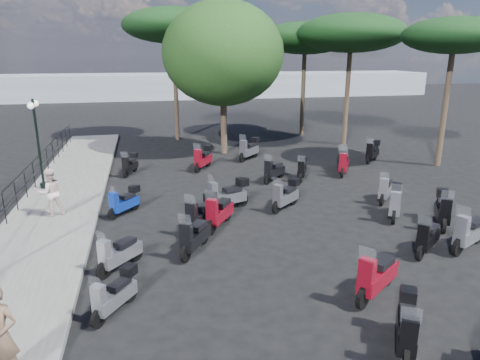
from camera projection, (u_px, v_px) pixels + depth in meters
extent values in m
plane|color=black|center=(255.00, 233.00, 13.61)|extent=(120.00, 120.00, 0.00)
cube|color=#63605E|center=(55.00, 214.00, 15.03)|extent=(3.00, 30.00, 0.15)
cylinder|color=black|center=(4.00, 208.00, 13.75)|extent=(0.04, 0.04, 1.10)
cylinder|color=black|center=(16.00, 195.00, 15.03)|extent=(0.04, 0.04, 1.10)
cylinder|color=black|center=(26.00, 184.00, 16.31)|extent=(0.04, 0.04, 1.10)
cylinder|color=black|center=(34.00, 174.00, 17.59)|extent=(0.04, 0.04, 1.10)
cylinder|color=black|center=(41.00, 166.00, 18.87)|extent=(0.04, 0.04, 1.10)
cylinder|color=black|center=(47.00, 159.00, 20.15)|extent=(0.04, 0.04, 1.10)
cylinder|color=black|center=(53.00, 153.00, 21.43)|extent=(0.04, 0.04, 1.10)
cylinder|color=black|center=(58.00, 147.00, 22.71)|extent=(0.04, 0.04, 1.10)
cylinder|color=black|center=(62.00, 142.00, 23.99)|extent=(0.04, 0.04, 1.10)
cylinder|color=black|center=(66.00, 138.00, 25.27)|extent=(0.04, 0.04, 1.10)
cylinder|color=black|center=(70.00, 134.00, 26.55)|extent=(0.04, 0.04, 1.10)
cube|color=black|center=(8.00, 186.00, 14.24)|extent=(0.04, 26.00, 0.04)
cube|color=black|center=(10.00, 201.00, 14.39)|extent=(0.04, 26.00, 0.04)
cylinder|color=black|center=(44.00, 185.00, 17.63)|extent=(0.29, 0.29, 0.22)
cylinder|color=black|center=(38.00, 145.00, 17.14)|extent=(0.10, 0.10, 3.64)
cylinder|color=black|center=(33.00, 102.00, 16.66)|extent=(0.05, 0.82, 0.04)
sphere|color=white|center=(35.00, 103.00, 17.07)|extent=(0.26, 0.26, 0.26)
sphere|color=white|center=(31.00, 106.00, 16.31)|extent=(0.26, 0.26, 0.26)
imported|color=silver|center=(51.00, 192.00, 14.44)|extent=(0.98, 0.89, 1.65)
cylinder|color=black|center=(98.00, 318.00, 8.85)|extent=(0.32, 0.40, 0.43)
cylinder|color=black|center=(130.00, 293.00, 9.79)|extent=(0.32, 0.40, 0.43)
cube|color=gray|center=(116.00, 297.00, 9.31)|extent=(0.92, 1.12, 0.30)
cube|color=black|center=(119.00, 284.00, 9.37)|extent=(0.53, 0.59, 0.12)
cube|color=gray|center=(99.00, 299.00, 8.79)|extent=(0.33, 0.31, 0.62)
plane|color=white|center=(95.00, 283.00, 8.63)|extent=(0.32, 0.25, 0.33)
cube|color=black|center=(129.00, 270.00, 9.64)|extent=(0.41, 0.41, 0.23)
cylinder|color=black|center=(104.00, 270.00, 10.76)|extent=(0.39, 0.41, 0.47)
cylinder|color=black|center=(136.00, 252.00, 11.73)|extent=(0.39, 0.41, 0.47)
cube|color=#AAABB6|center=(121.00, 254.00, 11.24)|extent=(1.10, 1.15, 0.33)
cube|color=black|center=(125.00, 242.00, 11.30)|extent=(0.61, 0.63, 0.14)
cube|color=#AAABB6|center=(105.00, 253.00, 10.70)|extent=(0.36, 0.35, 0.68)
plane|color=white|center=(101.00, 238.00, 10.53)|extent=(0.32, 0.31, 0.36)
cylinder|color=black|center=(186.00, 254.00, 11.62)|extent=(0.35, 0.48, 0.50)
cylinder|color=black|center=(204.00, 236.00, 12.76)|extent=(0.35, 0.48, 0.50)
cube|color=black|center=(196.00, 237.00, 12.19)|extent=(1.02, 1.35, 0.36)
cube|color=black|center=(198.00, 226.00, 12.26)|extent=(0.60, 0.70, 0.15)
cube|color=black|center=(186.00, 236.00, 11.56)|extent=(0.39, 0.36, 0.73)
plane|color=white|center=(185.00, 221.00, 11.37)|extent=(0.38, 0.28, 0.39)
cylinder|color=black|center=(113.00, 214.00, 14.62)|extent=(0.36, 0.39, 0.44)
cylinder|color=black|center=(135.00, 204.00, 15.54)|extent=(0.36, 0.39, 0.44)
cube|color=#0F2FA0|center=(125.00, 204.00, 15.07)|extent=(1.01, 1.10, 0.31)
cube|color=black|center=(128.00, 196.00, 15.13)|extent=(0.57, 0.59, 0.13)
cube|color=#0F2FA0|center=(114.00, 201.00, 14.56)|extent=(0.34, 0.33, 0.64)
plane|color=white|center=(112.00, 190.00, 14.40)|extent=(0.31, 0.28, 0.34)
cube|color=black|center=(134.00, 189.00, 15.39)|extent=(0.42, 0.43, 0.24)
cylinder|color=black|center=(126.00, 173.00, 19.54)|extent=(0.25, 0.45, 0.44)
cylinder|color=black|center=(135.00, 167.00, 20.59)|extent=(0.25, 0.45, 0.44)
cube|color=black|center=(130.00, 167.00, 20.06)|extent=(0.72, 1.23, 0.31)
cube|color=black|center=(131.00, 160.00, 20.13)|extent=(0.46, 0.62, 0.13)
cube|color=black|center=(126.00, 164.00, 19.49)|extent=(0.33, 0.29, 0.65)
plane|color=white|center=(124.00, 155.00, 19.32)|extent=(0.35, 0.19, 0.34)
cube|color=black|center=(134.00, 155.00, 20.44)|extent=(0.39, 0.40, 0.24)
cylinder|color=black|center=(406.00, 360.00, 7.62)|extent=(0.33, 0.45, 0.47)
cylinder|color=black|center=(405.00, 322.00, 8.68)|extent=(0.33, 0.45, 0.47)
cube|color=black|center=(406.00, 330.00, 8.14)|extent=(0.96, 1.25, 0.33)
cube|color=black|center=(408.00, 313.00, 8.21)|extent=(0.56, 0.65, 0.14)
cube|color=black|center=(409.00, 336.00, 7.56)|extent=(0.36, 0.34, 0.68)
plane|color=white|center=(411.00, 316.00, 7.38)|extent=(0.35, 0.26, 0.36)
cube|color=black|center=(408.00, 295.00, 8.52)|extent=(0.44, 0.45, 0.25)
cylinder|color=black|center=(211.00, 227.00, 13.38)|extent=(0.38, 0.50, 0.52)
cylinder|color=black|center=(228.00, 213.00, 14.55)|extent=(0.38, 0.50, 0.52)
cube|color=maroon|center=(220.00, 214.00, 13.95)|extent=(1.10, 1.38, 0.37)
cube|color=black|center=(222.00, 203.00, 14.03)|extent=(0.64, 0.73, 0.15)
cube|color=maroon|center=(212.00, 211.00, 13.31)|extent=(0.41, 0.38, 0.76)
plane|color=white|center=(211.00, 197.00, 13.11)|extent=(0.39, 0.30, 0.41)
cylinder|color=black|center=(191.00, 230.00, 13.13)|extent=(0.39, 0.48, 0.51)
cylinder|color=black|center=(210.00, 216.00, 14.26)|extent=(0.39, 0.48, 0.51)
cube|color=black|center=(201.00, 217.00, 13.69)|extent=(1.12, 1.33, 0.36)
cube|color=black|center=(204.00, 206.00, 13.76)|extent=(0.64, 0.71, 0.15)
cube|color=black|center=(192.00, 215.00, 13.07)|extent=(0.40, 0.38, 0.75)
plane|color=white|center=(190.00, 200.00, 12.88)|extent=(0.38, 0.31, 0.40)
cube|color=black|center=(210.00, 197.00, 14.08)|extent=(0.49, 0.50, 0.28)
cylinder|color=black|center=(211.00, 207.00, 15.15)|extent=(0.53, 0.29, 0.52)
cylinder|color=black|center=(242.00, 200.00, 15.85)|extent=(0.53, 0.29, 0.52)
cube|color=#505158|center=(228.00, 198.00, 15.47)|extent=(1.46, 0.86, 0.37)
cube|color=black|center=(232.00, 189.00, 15.49)|extent=(0.73, 0.54, 0.15)
cube|color=#505158|center=(213.00, 193.00, 15.05)|extent=(0.34, 0.39, 0.76)
plane|color=white|center=(211.00, 180.00, 14.88)|extent=(0.23, 0.42, 0.41)
cube|color=black|center=(242.00, 182.00, 15.66)|extent=(0.47, 0.46, 0.28)
cylinder|color=black|center=(198.00, 168.00, 20.38)|extent=(0.36, 0.49, 0.51)
cylinder|color=black|center=(208.00, 161.00, 21.54)|extent=(0.36, 0.49, 0.51)
cube|color=maroon|center=(203.00, 160.00, 20.95)|extent=(1.05, 1.37, 0.36)
cube|color=black|center=(205.00, 154.00, 21.03)|extent=(0.61, 0.71, 0.15)
cube|color=maroon|center=(198.00, 157.00, 20.32)|extent=(0.40, 0.37, 0.75)
plane|color=white|center=(197.00, 148.00, 20.12)|extent=(0.39, 0.29, 0.40)
cube|color=black|center=(208.00, 148.00, 21.37)|extent=(0.48, 0.49, 0.28)
cylinder|color=black|center=(363.00, 298.00, 9.49)|extent=(0.50, 0.41, 0.54)
cylinder|color=black|center=(388.00, 275.00, 10.46)|extent=(0.50, 0.41, 0.54)
cube|color=maroon|center=(378.00, 277.00, 9.96)|extent=(1.40, 1.16, 0.38)
cube|color=black|center=(383.00, 262.00, 10.01)|extent=(0.74, 0.67, 0.16)
cube|color=maroon|center=(367.00, 275.00, 9.41)|extent=(0.40, 0.42, 0.78)
plane|color=white|center=(367.00, 256.00, 9.22)|extent=(0.32, 0.40, 0.42)
cylinder|color=black|center=(276.00, 207.00, 15.16)|extent=(0.43, 0.39, 0.48)
cylinder|color=black|center=(293.00, 198.00, 16.08)|extent=(0.43, 0.39, 0.48)
cube|color=#505158|center=(286.00, 198.00, 15.61)|extent=(1.21, 1.10, 0.34)
cube|color=black|center=(289.00, 189.00, 15.66)|extent=(0.65, 0.62, 0.14)
cube|color=#505158|center=(278.00, 194.00, 15.09)|extent=(0.36, 0.37, 0.70)
plane|color=white|center=(277.00, 183.00, 14.92)|extent=(0.31, 0.34, 0.37)
cube|color=black|center=(294.00, 182.00, 15.92)|extent=(0.47, 0.46, 0.26)
cylinder|color=black|center=(301.00, 178.00, 18.79)|extent=(0.28, 0.44, 0.44)
cylinder|color=black|center=(303.00, 172.00, 19.83)|extent=(0.28, 0.44, 0.44)
cube|color=black|center=(302.00, 171.00, 19.31)|extent=(0.82, 1.22, 0.31)
cube|color=black|center=(303.00, 165.00, 19.38)|extent=(0.50, 0.62, 0.13)
cube|color=black|center=(301.00, 168.00, 18.74)|extent=(0.34, 0.31, 0.65)
plane|color=white|center=(301.00, 159.00, 18.57)|extent=(0.35, 0.22, 0.34)
cube|color=black|center=(304.00, 159.00, 19.68)|extent=(0.41, 0.41, 0.24)
cylinder|color=black|center=(267.00, 179.00, 18.58)|extent=(0.42, 0.40, 0.48)
cylinder|color=black|center=(281.00, 173.00, 19.53)|extent=(0.42, 0.40, 0.48)
cube|color=black|center=(275.00, 172.00, 19.05)|extent=(1.18, 1.13, 0.34)
cube|color=black|center=(277.00, 165.00, 19.10)|extent=(0.64, 0.63, 0.14)
cube|color=black|center=(268.00, 168.00, 18.52)|extent=(0.36, 0.37, 0.70)
plane|color=white|center=(268.00, 159.00, 18.34)|extent=(0.32, 0.33, 0.37)
cylinder|color=black|center=(458.00, 247.00, 11.98)|extent=(0.53, 0.34, 0.53)
cylinder|color=black|center=(478.00, 235.00, 12.79)|extent=(0.53, 0.34, 0.53)
cube|color=#AAABB6|center=(470.00, 234.00, 12.36)|extent=(1.46, 0.98, 0.38)
cube|color=black|center=(475.00, 222.00, 12.39)|extent=(0.75, 0.60, 0.16)
cube|color=#AAABB6|center=(462.00, 229.00, 11.89)|extent=(0.37, 0.41, 0.78)
plane|color=white|center=(463.00, 213.00, 11.71)|extent=(0.27, 0.42, 0.41)
cylinder|color=black|center=(420.00, 252.00, 11.72)|extent=(0.43, 0.37, 0.47)
cylinder|color=black|center=(433.00, 238.00, 12.61)|extent=(0.43, 0.37, 0.47)
cube|color=black|center=(428.00, 239.00, 12.16)|extent=(1.21, 1.06, 0.34)
cube|color=black|center=(431.00, 228.00, 12.20)|extent=(0.65, 0.60, 0.14)
cube|color=black|center=(423.00, 236.00, 11.65)|extent=(0.35, 0.37, 0.69)
plane|color=white|center=(425.00, 222.00, 11.48)|extent=(0.30, 0.34, 0.37)
cylinder|color=black|center=(382.00, 200.00, 15.98)|extent=(0.39, 0.42, 0.47)
cylinder|color=black|center=(388.00, 191.00, 16.97)|extent=(0.39, 0.42, 0.47)
cube|color=#AAABB6|center=(386.00, 191.00, 16.46)|extent=(1.09, 1.17, 0.33)
cube|color=black|center=(387.00, 183.00, 16.52)|extent=(0.61, 0.64, 0.14)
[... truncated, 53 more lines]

